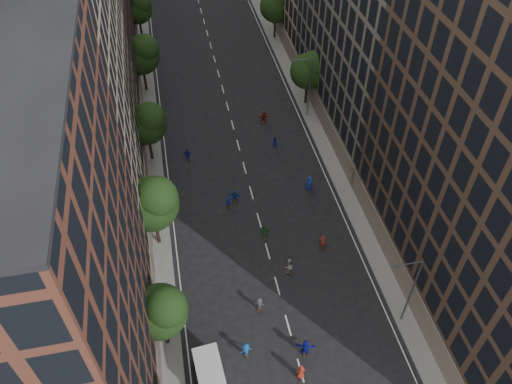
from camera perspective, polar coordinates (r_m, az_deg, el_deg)
ground at (r=65.44m, az=-1.96°, el=5.09°), size 240.00×240.00×0.00m
sidewalk_left at (r=70.97m, az=-12.71°, el=7.58°), size 4.00×105.00×0.15m
sidewalk_right at (r=73.55m, az=6.38°, el=9.95°), size 4.00×105.00×0.15m
bldg_left_a at (r=35.71m, az=-25.46°, el=-10.09°), size 14.00×22.00×30.00m
bldg_left_b at (r=52.37m, az=-22.90°, el=12.96°), size 14.00×26.00×34.00m
tree_left_1 at (r=43.39m, az=-10.72°, el=-13.15°), size 4.80×4.80×8.21m
tree_left_2 at (r=50.33m, az=-11.70°, el=-1.16°), size 5.60×5.60×9.45m
tree_left_3 at (r=61.36m, az=-12.34°, el=7.76°), size 5.00×5.00×8.58m
tree_left_4 at (r=74.74m, az=-12.93°, el=15.15°), size 5.40×5.40×9.08m
tree_left_5 at (r=89.30m, az=-13.31°, el=19.84°), size 4.80×4.80×8.33m
tree_right_a at (r=70.66m, az=6.17°, el=13.76°), size 5.00×5.00×8.39m
tree_right_b at (r=87.59m, az=2.40°, el=20.63°), size 5.20×5.20×8.83m
streetlamp_near at (r=46.31m, az=17.22°, el=-10.50°), size 2.64×0.22×9.06m
streetlamp_far at (r=68.32m, az=5.97°, el=12.14°), size 2.64×0.22×9.06m
cargo_van at (r=44.67m, az=-5.20°, el=-20.39°), size 2.70×5.11×2.63m
skater_3 at (r=46.19m, az=-1.15°, el=-17.64°), size 1.19×0.80×1.72m
skater_4 at (r=45.51m, az=-6.23°, el=-19.79°), size 1.11×0.70×1.76m
skater_5 at (r=46.38m, az=5.66°, el=-17.29°), size 1.89×1.11×1.94m
skater_6 at (r=45.45m, az=5.15°, el=-19.81°), size 0.87×0.59×1.73m
skater_7 at (r=53.41m, az=7.63°, el=-5.66°), size 0.78×0.61×1.88m
skater_8 at (r=51.07m, az=3.76°, el=-8.45°), size 1.14×1.03×1.92m
skater_9 at (r=48.66m, az=0.39°, el=-12.69°), size 1.14×0.92×1.55m
skater_10 at (r=53.77m, az=1.03°, el=-4.64°), size 1.12×0.47×1.91m
skater_11 at (r=57.76m, az=-2.43°, el=-0.48°), size 1.54×0.87×1.58m
skater_12 at (r=59.56m, az=6.10°, el=1.06°), size 0.86×0.58×1.71m
skater_13 at (r=57.17m, az=-3.21°, el=-1.12°), size 0.68×0.58×1.59m
skater_14 at (r=64.88m, az=2.11°, el=5.62°), size 0.85×0.69×1.66m
skater_15 at (r=59.13m, az=6.07°, el=0.59°), size 1.05×0.63×1.60m
skater_16 at (r=63.37m, az=-7.82°, el=4.15°), size 1.16×0.70×1.85m
skater_17 at (r=69.00m, az=0.89°, el=8.52°), size 1.86×0.96×1.92m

